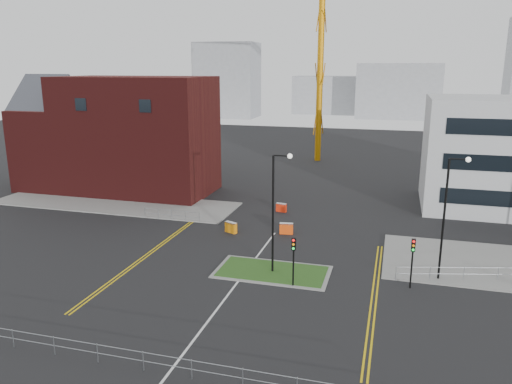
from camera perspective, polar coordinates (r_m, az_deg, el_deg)
ground at (r=31.98m, az=-5.28°, el=-14.22°), size 200.00×200.00×0.00m
pavement_left at (r=58.91m, az=-15.87°, el=-1.23°), size 28.00×8.00×0.12m
island_kerb at (r=38.30m, az=1.89°, el=-9.11°), size 8.60×4.60×0.08m
grass_island at (r=38.29m, az=1.89°, el=-9.08°), size 8.00×4.00×0.12m
brick_building at (r=64.15m, az=-15.78°, el=6.20°), size 24.20×10.07×14.24m
streetlamp_island at (r=36.46m, az=2.29°, el=-1.36°), size 1.46×0.36×9.18m
streetlamp_right_near at (r=37.66m, az=21.10°, el=-1.82°), size 1.46×0.36×9.18m
traffic_light_island at (r=35.12m, az=4.31°, el=-6.91°), size 0.28×0.33×3.65m
traffic_light_right at (r=36.44m, az=17.47°, el=-6.75°), size 0.28×0.33×3.65m
railing_front at (r=26.86m, az=-10.15°, el=-18.48°), size 24.05×0.05×1.10m
railing_left at (r=51.14m, az=-9.62°, el=-2.41°), size 6.05×0.05×1.10m
centre_line at (r=33.63m, az=-4.04°, el=-12.67°), size 0.15×30.00×0.01m
yellow_left_a at (r=43.74m, az=-11.67°, el=-6.42°), size 0.12×24.00×0.01m
yellow_left_b at (r=43.61m, az=-11.32°, el=-6.46°), size 0.12×24.00×0.01m
yellow_right_a at (r=35.58m, az=13.13°, el=-11.46°), size 0.12×20.00×0.01m
yellow_right_b at (r=35.57m, az=13.62°, el=-11.50°), size 0.12×20.00×0.01m
skyline_a at (r=154.65m, az=-3.29°, el=12.63°), size 18.00×12.00×22.00m
skyline_b at (r=156.33m, az=15.95°, el=11.04°), size 24.00×12.00×16.00m
skyline_d at (r=167.43m, az=9.65°, el=10.86°), size 30.00×12.00×12.00m
barrier_left at (r=53.49m, az=2.91°, el=-1.75°), size 1.16×0.59×0.93m
barrier_mid at (r=46.89m, az=-2.88°, el=-4.00°), size 1.27×0.87×1.02m
barrier_right at (r=46.54m, az=3.49°, el=-4.13°), size 1.29×0.58×1.05m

